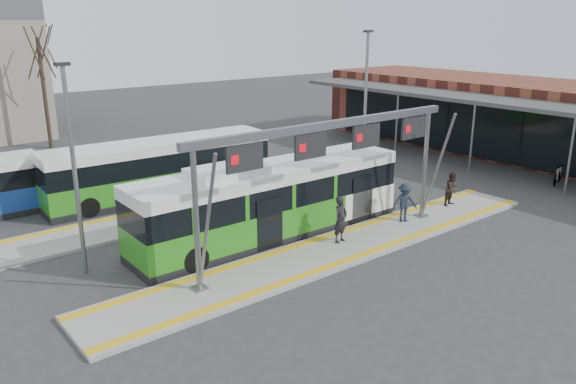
# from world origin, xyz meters

# --- Properties ---
(ground) EXTENTS (120.00, 120.00, 0.00)m
(ground) POSITION_xyz_m (0.00, 0.00, 0.00)
(ground) COLOR #2D2D30
(ground) RESTS_ON ground
(platform_main) EXTENTS (22.00, 3.00, 0.15)m
(platform_main) POSITION_xyz_m (0.00, 0.00, 0.07)
(platform_main) COLOR gray
(platform_main) RESTS_ON ground
(platform_second) EXTENTS (20.00, 3.00, 0.15)m
(platform_second) POSITION_xyz_m (-4.00, 8.00, 0.07)
(platform_second) COLOR gray
(platform_second) RESTS_ON ground
(tactile_main) EXTENTS (22.00, 2.65, 0.02)m
(tactile_main) POSITION_xyz_m (0.00, 0.00, 0.16)
(tactile_main) COLOR gold
(tactile_main) RESTS_ON platform_main
(tactile_second) EXTENTS (20.00, 0.35, 0.02)m
(tactile_second) POSITION_xyz_m (-4.00, 9.15, 0.16)
(tactile_second) COLOR gold
(tactile_second) RESTS_ON platform_second
(gantry) EXTENTS (13.00, 1.68, 5.20)m
(gantry) POSITION_xyz_m (-0.35, 0.25, 4.30)
(gantry) COLOR slate
(gantry) RESTS_ON platform_main
(station_building) EXTENTS (11.50, 32.00, 5.00)m
(station_building) POSITION_xyz_m (21.83, 4.00, 2.53)
(station_building) COLOR brown
(station_building) RESTS_ON ground
(hero_bus) EXTENTS (12.64, 2.80, 3.47)m
(hero_bus) POSITION_xyz_m (-1.41, 2.98, 1.59)
(hero_bus) COLOR black
(hero_bus) RESTS_ON ground
(bg_bus_green) EXTENTS (12.16, 3.06, 3.02)m
(bg_bus_green) POSITION_xyz_m (-2.43, 11.32, 1.49)
(bg_bus_green) COLOR black
(bg_bus_green) RESTS_ON ground
(passenger_a) EXTENTS (0.80, 0.60, 1.96)m
(passenger_a) POSITION_xyz_m (0.28, 0.40, 1.13)
(passenger_a) COLOR black
(passenger_a) RESTS_ON platform_main
(passenger_b) EXTENTS (0.86, 0.69, 1.68)m
(passenger_b) POSITION_xyz_m (8.02, 0.46, 0.99)
(passenger_b) COLOR black
(passenger_b) RESTS_ON platform_main
(passenger_c) EXTENTS (1.36, 1.11, 1.83)m
(passenger_c) POSITION_xyz_m (4.30, 0.36, 1.06)
(passenger_c) COLOR #1D2735
(passenger_c) RESTS_ON platform_main
(bicycle_d) EXTENTS (1.93, 0.97, 1.12)m
(bicycle_d) POSITION_xyz_m (16.27, -0.83, 0.56)
(bicycle_d) COLOR gray
(bicycle_d) RESTS_ON ground
(tree_left) EXTENTS (1.40, 1.40, 8.92)m
(tree_left) POSITION_xyz_m (-3.46, 27.15, 6.77)
(tree_left) COLOR #382B21
(tree_left) RESTS_ON ground
(tree_mid) EXTENTS (1.40, 1.40, 9.02)m
(tree_mid) POSITION_xyz_m (-1.01, 34.72, 6.84)
(tree_mid) COLOR #382B21
(tree_mid) RESTS_ON ground
(lamp_west) EXTENTS (0.50, 0.25, 7.69)m
(lamp_west) POSITION_xyz_m (-9.02, 4.34, 4.09)
(lamp_west) COLOR slate
(lamp_west) RESTS_ON ground
(lamp_east) EXTENTS (0.50, 0.25, 8.55)m
(lamp_east) POSITION_xyz_m (6.48, 5.14, 4.52)
(lamp_east) COLOR slate
(lamp_east) RESTS_ON ground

